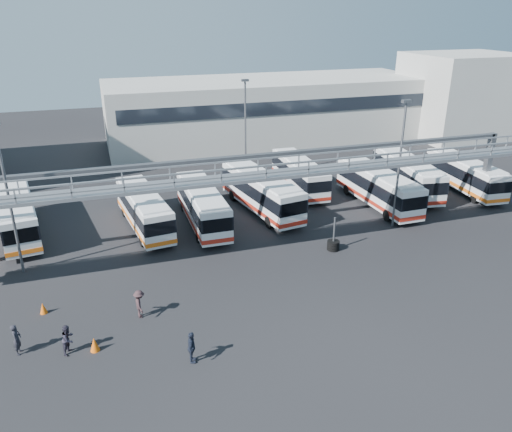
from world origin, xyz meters
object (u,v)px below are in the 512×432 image
object	(u,v)px
bus_9	(465,174)
pedestrian_a	(17,339)
bus_8	(407,173)
pedestrian_d	(192,348)
bus_1	(17,214)
pedestrian_b	(68,339)
bus_5	(261,191)
bus_7	(378,186)
bus_6	(299,173)
cone_right	(43,308)
pedestrian_c	(140,304)
light_pole_left	(8,192)
bus_4	(202,204)
cone_left	(94,344)
tire_stack	(333,244)
bus_3	(144,209)
light_pole_back	(245,125)

from	to	relation	value
bus_9	pedestrian_a	size ratio (longest dim) A/B	6.07
bus_8	pedestrian_d	size ratio (longest dim) A/B	6.43
bus_1	pedestrian_a	xyz separation A→B (m)	(1.46, -15.86, -0.93)
bus_8	pedestrian_b	bearing A→B (deg)	-144.03
bus_8	pedestrian_a	world-z (taller)	bus_8
bus_5	pedestrian_b	world-z (taller)	bus_5
pedestrian_a	bus_9	bearing A→B (deg)	-62.39
bus_7	pedestrian_a	size ratio (longest dim) A/B	6.31
bus_6	cone_right	bearing A→B (deg)	-143.70
cone_right	bus_6	bearing A→B (deg)	34.30
bus_5	pedestrian_c	world-z (taller)	bus_5
light_pole_left	bus_1	world-z (taller)	light_pole_left
bus_4	cone_left	size ratio (longest dim) A/B	13.43
light_pole_left	pedestrian_a	xyz separation A→B (m)	(0.68, -9.33, -4.87)
light_pole_left	pedestrian_d	xyz separation A→B (m)	(9.03, -12.78, -4.86)
light_pole_left	bus_9	distance (m)	39.70
bus_4	bus_9	xyz separation A→B (m)	(25.93, 0.28, -0.04)
cone_right	tire_stack	bearing A→B (deg)	6.61
pedestrian_b	cone_right	bearing A→B (deg)	49.04
bus_6	pedestrian_d	world-z (taller)	bus_6
pedestrian_a	bus_5	bearing A→B (deg)	-42.87
pedestrian_a	pedestrian_d	distance (m)	9.04
cone_left	tire_stack	bearing A→B (deg)	21.88
bus_1	bus_9	distance (m)	40.08
pedestrian_c	tire_stack	world-z (taller)	tire_stack
light_pole_left	bus_8	size ratio (longest dim) A/B	0.91
bus_8	pedestrian_d	xyz separation A→B (m)	(-24.67, -18.66, -0.97)
bus_7	pedestrian_a	bearing A→B (deg)	-157.00
light_pole_left	pedestrian_a	bearing A→B (deg)	-85.84
bus_1	pedestrian_d	world-z (taller)	bus_1
cone_left	bus_7	bearing A→B (deg)	29.17
bus_1	bus_6	size ratio (longest dim) A/B	1.07
pedestrian_c	bus_8	bearing A→B (deg)	-64.98
bus_4	pedestrian_a	bearing A→B (deg)	-133.00
bus_4	bus_5	size ratio (longest dim) A/B	0.93
bus_7	tire_stack	xyz separation A→B (m)	(-7.74, -6.98, -1.37)
bus_4	pedestrian_a	distance (m)	18.48
bus_5	cone_right	xyz separation A→B (m)	(-17.16, -11.19, -1.51)
light_pole_left	bus_4	distance (m)	14.49
bus_5	tire_stack	size ratio (longest dim) A/B	4.35
bus_4	bus_8	xyz separation A→B (m)	(20.39, 1.76, 0.08)
bus_3	bus_8	distance (m)	25.04
bus_8	bus_3	bearing A→B (deg)	-169.14
pedestrian_d	cone_left	size ratio (longest dim) A/B	2.23
pedestrian_a	cone_left	bearing A→B (deg)	-96.93
light_pole_back	bus_8	size ratio (longest dim) A/B	0.91
light_pole_left	pedestrian_c	bearing A→B (deg)	-48.58
pedestrian_c	bus_5	bearing A→B (deg)	-43.84
bus_8	pedestrian_a	size ratio (longest dim) A/B	6.52
bus_4	tire_stack	bearing A→B (deg)	-43.11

